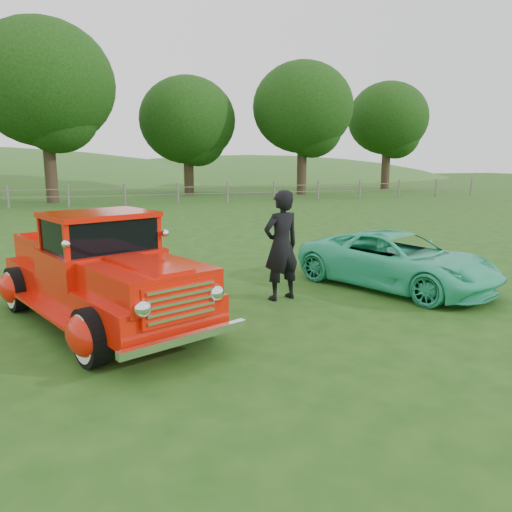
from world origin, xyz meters
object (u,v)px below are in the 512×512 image
object	(u,v)px
man	(281,246)
tree_mid_east	(303,108)
red_pickup	(101,274)
tree_near_east	(187,120)
tree_far_east	(388,119)
teal_sedan	(397,260)
tree_near_west	(44,84)

from	to	relation	value
man	tree_mid_east	bearing A→B (deg)	-128.31
red_pickup	man	bearing A→B (deg)	-15.50
tree_near_east	tree_far_east	bearing A→B (deg)	3.37
tree_near_east	man	world-z (taller)	tree_near_east
red_pickup	teal_sedan	distance (m)	5.73
tree_near_west	tree_far_east	xyz separation A→B (m)	(26.00, 5.00, -0.94)
tree_mid_east	red_pickup	xyz separation A→B (m)	(-14.74, -26.22, -5.38)
man	teal_sedan	bearing A→B (deg)	167.37
red_pickup	tree_far_east	bearing A→B (deg)	28.30
tree_far_east	red_pickup	xyz separation A→B (m)	(-23.74, -29.22, -5.06)
tree_near_east	tree_mid_east	size ratio (longest dim) A/B	0.88
tree_near_east	tree_far_east	xyz separation A→B (m)	(17.00, 1.00, 0.61)
tree_mid_east	tree_near_east	bearing A→B (deg)	165.96
teal_sedan	red_pickup	bearing A→B (deg)	160.64
tree_near_east	tree_mid_east	xyz separation A→B (m)	(8.00, -2.00, 0.93)
tree_near_west	tree_mid_east	world-z (taller)	tree_near_west
tree_mid_east	teal_sedan	size ratio (longest dim) A/B	2.33
tree_mid_east	man	world-z (taller)	tree_mid_east
tree_near_east	teal_sedan	xyz separation A→B (m)	(-1.03, -27.75, -4.68)
man	tree_near_west	bearing A→B (deg)	-91.33
tree_far_east	tree_near_east	bearing A→B (deg)	-176.63
tree_far_east	man	world-z (taller)	tree_far_east
tree_near_west	tree_near_east	bearing A→B (deg)	23.96
tree_near_west	tree_near_east	world-z (taller)	tree_near_west
teal_sedan	man	size ratio (longest dim) A/B	2.00
tree_mid_east	tree_far_east	xyz separation A→B (m)	(9.00, 3.00, -0.31)
tree_far_east	man	size ratio (longest dim) A/B	4.37
man	tree_near_east	bearing A→B (deg)	-111.49
tree_near_west	man	xyz separation A→B (m)	(5.44, -23.82, -5.78)
tree_near_west	red_pickup	bearing A→B (deg)	-84.67
teal_sedan	man	world-z (taller)	man
tree_mid_east	tree_far_east	bearing A→B (deg)	18.43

